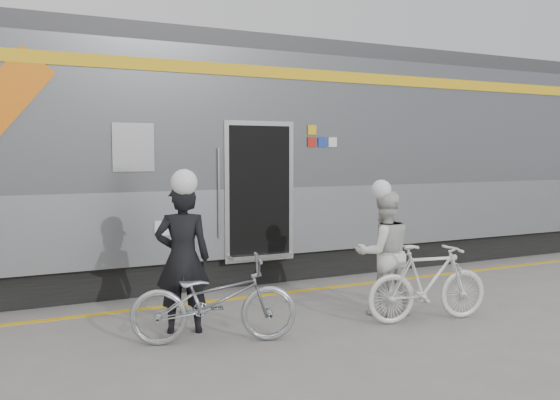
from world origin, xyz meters
TOP-DOWN VIEW (x-y plane):
  - ground at (0.00, 0.00)m, footprint 90.00×90.00m
  - train at (-1.86, 4.19)m, footprint 24.00×3.17m
  - safety_strip at (0.00, 2.15)m, footprint 24.00×0.12m
  - man at (-1.49, 0.90)m, footprint 0.76×0.61m
  - bicycle_left at (-1.29, 0.35)m, footprint 2.00×1.20m
  - woman at (1.17, 0.50)m, footprint 0.91×0.76m
  - bicycle_right at (1.47, -0.05)m, footprint 1.73×0.77m
  - helmet_man at (-1.49, 0.90)m, footprint 0.31×0.31m
  - helmet_woman at (1.17, 0.50)m, footprint 0.27×0.27m

SIDE VIEW (x-z plane):
  - ground at x=0.00m, z-range 0.00..0.00m
  - safety_strip at x=0.00m, z-range 0.00..0.01m
  - bicycle_left at x=-1.29m, z-range 0.00..0.99m
  - bicycle_right at x=1.47m, z-range 0.00..1.01m
  - woman at x=1.17m, z-range 0.00..1.66m
  - man at x=-1.49m, z-range 0.00..1.81m
  - helmet_woman at x=1.17m, z-range 1.66..1.93m
  - helmet_man at x=-1.49m, z-range 1.81..2.12m
  - train at x=-1.86m, z-range 0.00..4.10m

